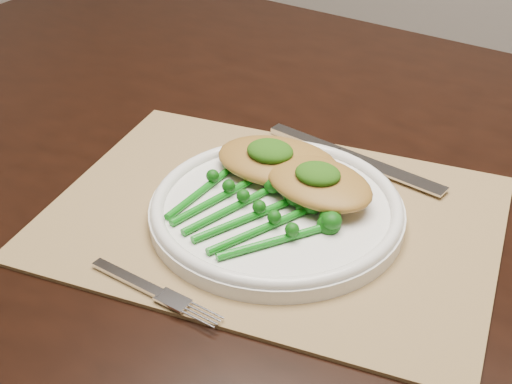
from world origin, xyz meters
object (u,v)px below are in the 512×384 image
at_px(chicken_fillet_left, 278,161).
at_px(broccolini_bundle, 237,214).
at_px(dining_table, 325,378).
at_px(placemat, 273,217).
at_px(dinner_plate, 277,209).

height_order(chicken_fillet_left, broccolini_bundle, chicken_fillet_left).
bearing_deg(dining_table, placemat, -94.49).
bearing_deg(dinner_plate, dining_table, 80.27).
height_order(dining_table, placemat, placemat).
distance_m(dinner_plate, broccolini_bundle, 0.05).
height_order(dining_table, chicken_fillet_left, chicken_fillet_left).
distance_m(dining_table, broccolini_bundle, 0.44).
distance_m(placemat, dinner_plate, 0.02).
xyz_separation_m(placemat, broccolini_bundle, (-0.02, -0.04, 0.02)).
bearing_deg(dining_table, broccolini_bundle, -98.94).
xyz_separation_m(dinner_plate, broccolini_bundle, (-0.03, -0.04, 0.01)).
distance_m(dining_table, dinner_plate, 0.41).
xyz_separation_m(placemat, dinner_plate, (0.01, -0.00, 0.01)).
relative_size(placemat, broccolini_bundle, 2.34).
bearing_deg(dinner_plate, broccolini_bundle, -127.82).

